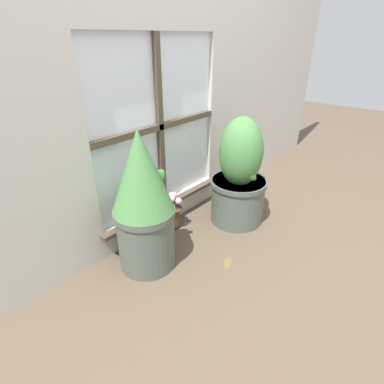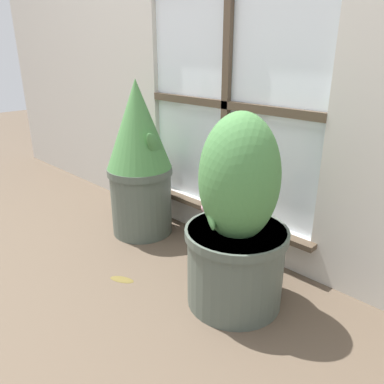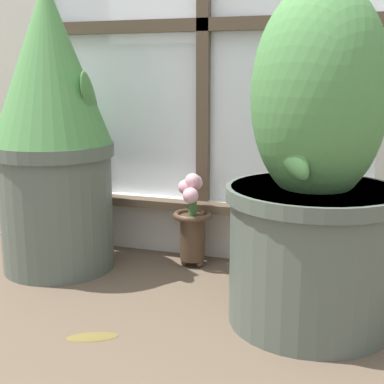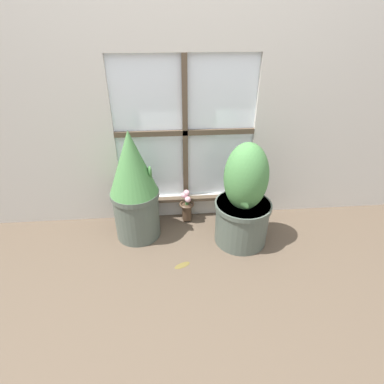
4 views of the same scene
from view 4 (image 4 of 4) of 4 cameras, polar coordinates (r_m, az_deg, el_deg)
name	(u,v)px [view 4 (image 4 of 4)]	position (r m, az deg, el deg)	size (l,w,h in m)	color
ground_plane	(193,276)	(1.91, 0.27, -15.71)	(10.00, 10.00, 0.00)	brown
wall_with_window	(184,36)	(2.01, -1.57, 27.62)	(4.40, 0.10, 2.50)	beige
potted_plant_left	(134,186)	(2.03, -10.99, 1.06)	(0.33, 0.33, 0.79)	#4C564C
potted_plant_right	(244,202)	(2.01, 9.78, -1.81)	(0.38, 0.38, 0.73)	#4C564C
flower_vase	(187,206)	(2.27, -0.97, -2.67)	(0.11, 0.11, 0.27)	#473323
fallen_leaf	(182,265)	(1.98, -1.87, -13.71)	(0.12, 0.09, 0.01)	brown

